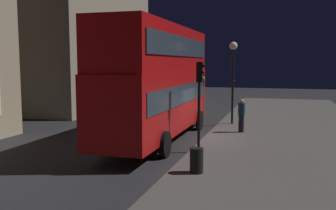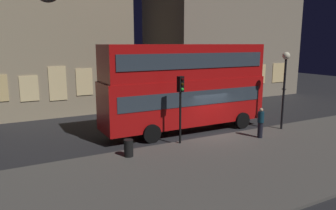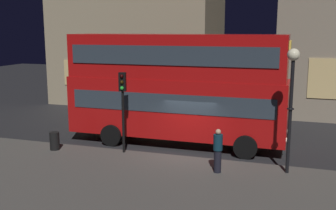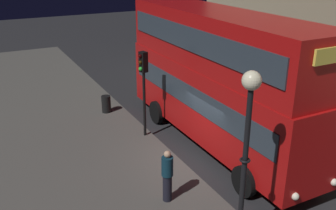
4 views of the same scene
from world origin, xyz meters
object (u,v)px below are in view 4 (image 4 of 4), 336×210
(pedestrian, at_px, (167,175))
(litter_bin, at_px, (106,104))
(street_lamp, at_px, (248,125))
(traffic_light_near_kerb, at_px, (143,76))
(double_decker_bus, at_px, (217,73))

(pedestrian, bearing_deg, litter_bin, -116.90)
(street_lamp, distance_m, pedestrian, 3.86)
(traffic_light_near_kerb, bearing_deg, litter_bin, 177.42)
(traffic_light_near_kerb, bearing_deg, double_decker_bus, 40.72)
(street_lamp, xyz_separation_m, litter_bin, (-10.67, -0.15, -3.15))
(traffic_light_near_kerb, xyz_separation_m, pedestrian, (4.69, -1.30, -1.78))
(traffic_light_near_kerb, height_order, litter_bin, traffic_light_near_kerb)
(pedestrian, relative_size, litter_bin, 2.09)
(traffic_light_near_kerb, distance_m, pedestrian, 5.18)
(double_decker_bus, distance_m, street_lamp, 6.32)
(double_decker_bus, xyz_separation_m, traffic_light_near_kerb, (-1.79, -2.46, -0.29))
(street_lamp, bearing_deg, pedestrian, -162.88)
(double_decker_bus, distance_m, litter_bin, 6.49)
(street_lamp, bearing_deg, litter_bin, -179.22)
(litter_bin, bearing_deg, double_decker_bus, 31.15)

